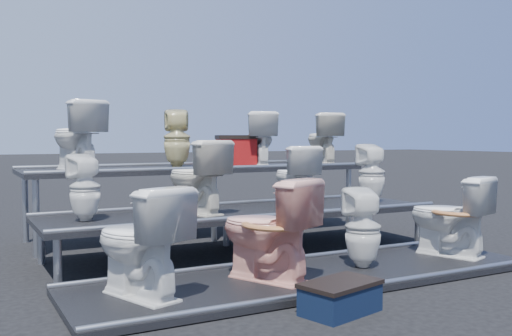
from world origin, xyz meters
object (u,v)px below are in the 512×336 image
toilet_5 (196,177)px  toilet_3 (449,216)px  toilet_2 (363,228)px  step_stool (340,299)px  toilet_7 (372,173)px  red_crate (236,152)px  toilet_0 (139,242)px  toilet_9 (177,138)px  toilet_1 (267,229)px  toilet_4 (85,188)px  toilet_8 (76,136)px  toilet_10 (260,139)px  toilet_6 (294,176)px  toilet_11 (323,139)px

toilet_5 → toilet_3: bearing=134.8°
toilet_2 → step_stool: 1.27m
toilet_3 → step_stool: bearing=5.2°
toilet_7 → red_crate: (-1.13, 1.38, 0.23)m
toilet_0 → toilet_9: size_ratio=1.14×
toilet_1 → toilet_2: bearing=155.1°
toilet_0 → toilet_4: toilet_4 is taller
toilet_9 → toilet_3: bearing=143.9°
toilet_7 → toilet_9: bearing=-22.4°
toilet_8 → toilet_9: toilet_8 is taller
toilet_2 → toilet_0: bearing=15.8°
toilet_8 → step_stool: 3.81m
toilet_8 → toilet_1: bearing=96.3°
toilet_8 → red_crate: (2.05, 0.08, -0.21)m
toilet_1 → toilet_8: size_ratio=1.08×
toilet_5 → toilet_7: bearing=165.9°
toilet_3 → toilet_10: (-0.71, 2.60, 0.75)m
toilet_1 → toilet_5: size_ratio=1.13×
toilet_9 → step_stool: 3.63m
toilet_0 → toilet_1: toilet_1 is taller
toilet_7 → red_crate: 1.80m
toilet_7 → toilet_9: (-1.97, 1.30, 0.41)m
toilet_1 → toilet_4: toilet_4 is taller
toilet_9 → toilet_6: bearing=142.4°
toilet_11 → red_crate: toilet_11 is taller
toilet_5 → toilet_9: bearing=-116.3°
toilet_11 → red_crate: size_ratio=1.45×
step_stool → toilet_7: bearing=31.8°
toilet_11 → toilet_8: bearing=12.7°
toilet_3 → toilet_7: 1.35m
red_crate → step_stool: red_crate is taller
toilet_0 → toilet_4: (-0.12, 1.30, 0.30)m
toilet_4 → toilet_11: 3.80m
step_stool → toilet_3: bearing=9.0°
toilet_7 → toilet_8: toilet_8 is taller
red_crate → toilet_9: bearing=-159.0°
toilet_4 → toilet_5: bearing=168.2°
toilet_7 → toilet_9: toilet_9 is taller
toilet_5 → toilet_10: (1.44, 1.30, 0.38)m
toilet_4 → toilet_10: size_ratio=0.88×
toilet_4 → toilet_11: bearing=-171.7°
toilet_6 → toilet_9: size_ratio=0.94×
toilet_2 → toilet_3: toilet_3 is taller
toilet_3 → toilet_9: 3.29m
toilet_7 → step_stool: bearing=57.4°
toilet_10 → toilet_5: bearing=62.1°
toilet_2 → toilet_6: (0.08, 1.30, 0.38)m
toilet_3 → toilet_10: size_ratio=1.13×
toilet_8 → toilet_11: size_ratio=1.11×
red_crate → toilet_1: bearing=-95.6°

